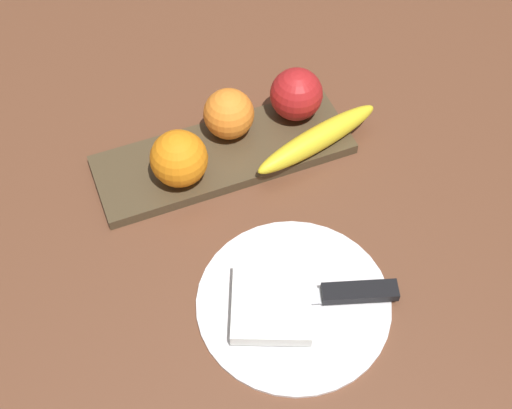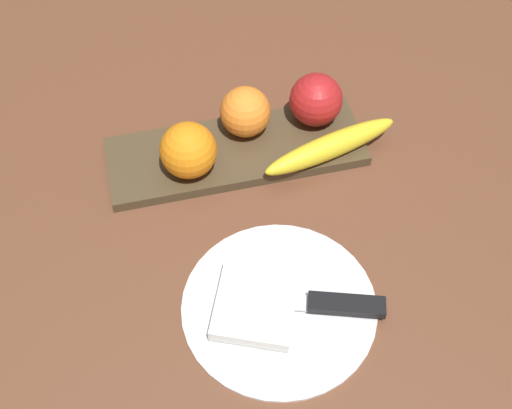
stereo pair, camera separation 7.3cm
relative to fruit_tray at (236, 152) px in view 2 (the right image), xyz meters
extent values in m
plane|color=brown|center=(-0.03, 0.01, -0.01)|extent=(2.40, 2.40, 0.00)
cube|color=#4B3C27|center=(0.00, 0.00, 0.00)|extent=(0.35, 0.12, 0.02)
sphere|color=red|center=(-0.12, -0.03, 0.04)|extent=(0.07, 0.07, 0.07)
ellipsoid|color=yellow|center=(-0.12, 0.04, 0.02)|extent=(0.20, 0.08, 0.03)
sphere|color=orange|center=(0.07, 0.02, 0.05)|extent=(0.07, 0.07, 0.07)
sphere|color=orange|center=(-0.02, -0.03, 0.04)|extent=(0.07, 0.07, 0.07)
cylinder|color=white|center=(0.00, 0.24, 0.00)|extent=(0.23, 0.23, 0.01)
cube|color=white|center=(0.03, 0.24, 0.01)|extent=(0.12, 0.12, 0.02)
cube|color=silver|center=(-0.02, 0.24, 0.00)|extent=(0.15, 0.07, 0.00)
cube|color=black|center=(-0.07, 0.26, 0.01)|extent=(0.09, 0.05, 0.01)
camera|label=1|loc=(0.18, 0.58, 0.71)|focal=47.84mm
camera|label=2|loc=(0.11, 0.60, 0.71)|focal=47.84mm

